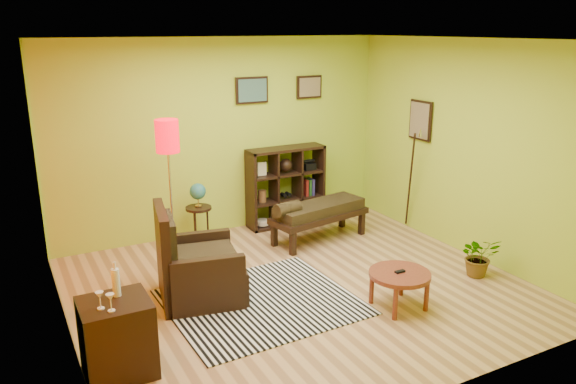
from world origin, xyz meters
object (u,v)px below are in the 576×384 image
coffee_table (400,277)px  floor_lamp (168,150)px  armchair (195,271)px  cube_shelf (287,186)px  potted_plant (479,260)px  side_cabinet (117,337)px  globe_table (198,198)px  bench (317,212)px

coffee_table → floor_lamp: 3.01m
armchair → cube_shelf: cube_shelf is taller
floor_lamp → potted_plant: 3.96m
armchair → side_cabinet: armchair is taller
cube_shelf → potted_plant: (1.18, -2.76, -0.40)m
globe_table → cube_shelf: bearing=5.9°
floor_lamp → potted_plant: size_ratio=3.74×
globe_table → floor_lamp: bearing=-128.4°
cube_shelf → bench: bearing=-86.8°
armchair → cube_shelf: 2.68m
floor_lamp → cube_shelf: 2.42m
globe_table → side_cabinet: bearing=-122.4°
armchair → globe_table: armchair is taller
coffee_table → armchair: bearing=146.6°
floor_lamp → cube_shelf: bearing=23.5°
armchair → coffee_table: bearing=-33.4°
coffee_table → globe_table: size_ratio=0.76×
globe_table → bench: globe_table is taller
floor_lamp → cube_shelf: floor_lamp is taller
armchair → cube_shelf: bearing=39.9°
coffee_table → side_cabinet: side_cabinet is taller
globe_table → potted_plant: globe_table is taller
cube_shelf → coffee_table: bearing=-93.6°
globe_table → bench: size_ratio=0.57×
side_cabinet → floor_lamp: bearing=60.2°
globe_table → bench: 1.67m
coffee_table → floor_lamp: floor_lamp is taller
floor_lamp → coffee_table: bearing=-47.8°
armchair → potted_plant: size_ratio=2.13×
side_cabinet → potted_plant: (4.30, -0.00, -0.15)m
potted_plant → bench: bearing=120.6°
floor_lamp → globe_table: 1.28m
side_cabinet → floor_lamp: floor_lamp is taller
globe_table → potted_plant: size_ratio=1.72×
cube_shelf → side_cabinet: bearing=-138.5°
armchair → side_cabinet: bearing=-135.5°
cube_shelf → potted_plant: 3.03m
coffee_table → potted_plant: size_ratio=1.30×
coffee_table → armchair: size_ratio=0.61×
coffee_table → globe_table: globe_table is taller
armchair → potted_plant: armchair is taller
side_cabinet → cube_shelf: bearing=41.5°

